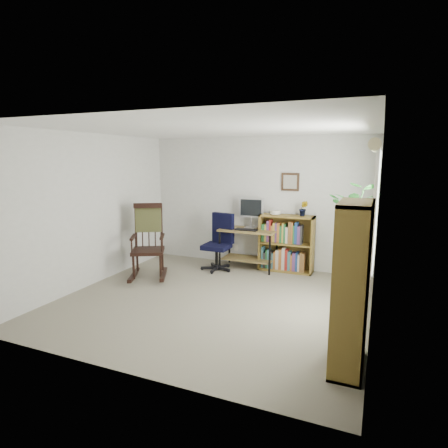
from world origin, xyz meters
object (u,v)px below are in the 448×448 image
at_px(desk, 248,249).
at_px(low_bookshelf, 286,243).
at_px(office_chair, 216,242).
at_px(tall_bookshelf, 352,287).
at_px(rocking_chair, 148,241).

bearing_deg(desk, low_bookshelf, 10.07).
xyz_separation_m(office_chair, tall_bookshelf, (2.48, -2.44, 0.29)).
bearing_deg(office_chair, tall_bookshelf, -32.43).
xyz_separation_m(desk, rocking_chair, (-1.40, -1.15, 0.27)).
xyz_separation_m(desk, low_bookshelf, (0.68, 0.12, 0.14)).
xyz_separation_m(desk, office_chair, (-0.50, -0.32, 0.15)).
height_order(desk, tall_bookshelf, tall_bookshelf).
height_order(low_bookshelf, tall_bookshelf, tall_bookshelf).
bearing_deg(tall_bookshelf, rocking_chair, 154.55).
relative_size(desk, low_bookshelf, 1.01).
xyz_separation_m(low_bookshelf, tall_bookshelf, (1.30, -2.88, 0.30)).
bearing_deg(tall_bookshelf, desk, 125.65).
relative_size(rocking_chair, low_bookshelf, 1.25).
height_order(desk, rocking_chair, rocking_chair).
distance_m(office_chair, rocking_chair, 1.23).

